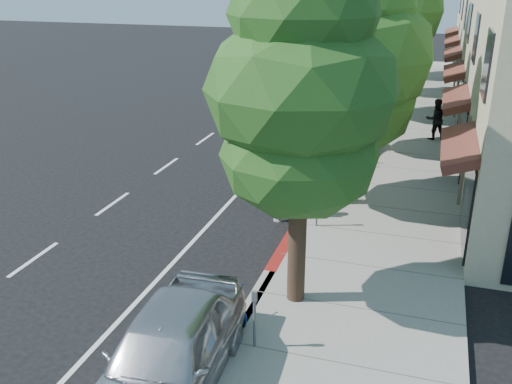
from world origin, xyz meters
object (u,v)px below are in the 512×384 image
at_px(street_tree_0, 301,96).
at_px(street_tree_3, 387,12).
at_px(silver_suv, 315,142).
at_px(pedestrian, 436,119).
at_px(cyclist, 279,189).
at_px(street_tree_2, 372,42).
at_px(dark_sedan, 329,128).
at_px(bicycle, 220,299).
at_px(street_tree_1, 348,59).
at_px(dark_suv_far, 368,67).
at_px(street_tree_5, 403,18).
at_px(near_car_a, 168,353).
at_px(white_pickup, 320,97).
at_px(street_tree_4, 396,20).

distance_m(street_tree_0, street_tree_3, 18.00).
distance_m(silver_suv, pedestrian, 6.28).
bearing_deg(cyclist, street_tree_2, -8.93).
bearing_deg(dark_sedan, bicycle, -89.33).
bearing_deg(street_tree_1, dark_suv_far, 94.99).
xyz_separation_m(street_tree_5, bicycle, (-1.47, -31.00, -3.64)).
bearing_deg(street_tree_5, pedestrian, -80.04).
distance_m(street_tree_1, silver_suv, 5.75).
distance_m(bicycle, silver_suv, 11.01).
bearing_deg(street_tree_3, street_tree_5, 90.00).
height_order(street_tree_5, silver_suv, street_tree_5).
bearing_deg(near_car_a, dark_suv_far, 87.71).
xyz_separation_m(street_tree_0, cyclist, (-1.60, 4.43, -3.81)).
height_order(silver_suv, dark_sedan, silver_suv).
height_order(silver_suv, pedestrian, pedestrian).
xyz_separation_m(dark_sedan, pedestrian, (4.36, 1.71, 0.29)).
bearing_deg(white_pickup, dark_suv_far, 77.30).
bearing_deg(white_pickup, pedestrian, -39.94).
bearing_deg(street_tree_3, street_tree_1, -90.00).
xyz_separation_m(street_tree_1, bicycle, (-1.47, -7.00, -4.24)).
relative_size(street_tree_5, cyclist, 3.42).
bearing_deg(street_tree_3, bicycle, -94.42).
height_order(street_tree_3, pedestrian, street_tree_3).
distance_m(white_pickup, dark_suv_far, 11.69).
bearing_deg(dark_suv_far, street_tree_4, -63.06).
bearing_deg(pedestrian, near_car_a, 56.17).
height_order(street_tree_1, white_pickup, street_tree_1).
height_order(street_tree_0, pedestrian, street_tree_0).
height_order(street_tree_0, near_car_a, street_tree_0).
xyz_separation_m(cyclist, bicycle, (0.13, -5.43, -0.56)).
relative_size(bicycle, dark_sedan, 0.36).
distance_m(silver_suv, dark_sedan, 2.77).
bearing_deg(cyclist, dark_suv_far, 4.09).
xyz_separation_m(street_tree_2, street_tree_3, (0.00, 6.00, 0.71)).
xyz_separation_m(street_tree_3, bicycle, (-1.47, -19.00, -4.78)).
relative_size(street_tree_1, silver_suv, 1.20).
xyz_separation_m(street_tree_4, pedestrian, (2.72, -9.52, -3.33)).
height_order(street_tree_4, near_car_a, street_tree_4).
height_order(street_tree_3, street_tree_5, street_tree_3).
distance_m(street_tree_5, pedestrian, 16.04).
bearing_deg(cyclist, street_tree_5, -0.57).
bearing_deg(dark_sedan, street_tree_2, -25.21).
xyz_separation_m(street_tree_2, street_tree_4, (0.00, 12.00, -0.12)).
height_order(street_tree_1, street_tree_5, street_tree_1).
height_order(cyclist, pedestrian, cyclist).
relative_size(street_tree_0, near_car_a, 1.59).
xyz_separation_m(silver_suv, near_car_a, (0.19, -13.50, -0.08)).
xyz_separation_m(street_tree_4, bicycle, (-1.47, -25.00, -3.95)).
bearing_deg(street_tree_4, bicycle, -93.36).
height_order(street_tree_5, dark_sedan, street_tree_5).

